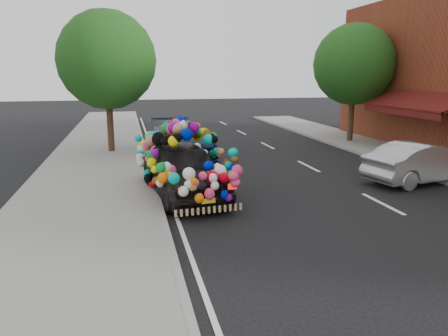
% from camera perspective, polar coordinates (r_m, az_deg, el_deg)
% --- Properties ---
extents(ground, '(100.00, 100.00, 0.00)m').
position_cam_1_polar(ground, '(11.19, 4.11, -5.85)').
color(ground, black).
rests_on(ground, ground).
extents(sidewalk, '(4.00, 60.00, 0.12)m').
position_cam_1_polar(sidewalk, '(10.80, -18.47, -6.82)').
color(sidewalk, gray).
rests_on(sidewalk, ground).
extents(kerb, '(0.15, 60.00, 0.13)m').
position_cam_1_polar(kerb, '(10.76, -8.04, -6.33)').
color(kerb, gray).
rests_on(kerb, ground).
extents(lane_markings, '(6.00, 50.00, 0.01)m').
position_cam_1_polar(lane_markings, '(12.66, 19.97, -4.39)').
color(lane_markings, silver).
rests_on(lane_markings, ground).
extents(tree_near_sidewalk, '(4.20, 4.20, 6.13)m').
position_cam_1_polar(tree_near_sidewalk, '(19.70, -15.07, 13.46)').
color(tree_near_sidewalk, '#332114').
rests_on(tree_near_sidewalk, ground).
extents(tree_far_b, '(4.00, 4.00, 5.90)m').
position_cam_1_polar(tree_far_b, '(23.03, 16.63, 12.82)').
color(tree_far_b, '#332114').
rests_on(tree_far_b, ground).
extents(plush_art_car, '(2.77, 4.97, 2.19)m').
position_cam_1_polar(plush_art_car, '(12.49, -5.31, 1.39)').
color(plush_art_car, black).
rests_on(plush_art_car, ground).
extents(navy_sedan, '(2.57, 5.30, 1.49)m').
position_cam_1_polar(navy_sedan, '(18.49, -5.65, 3.72)').
color(navy_sedan, black).
rests_on(navy_sedan, ground).
extents(silver_hatchback, '(4.20, 2.21, 1.32)m').
position_cam_1_polar(silver_hatchback, '(15.46, 24.50, 0.66)').
color(silver_hatchback, '#A0A2A7').
rests_on(silver_hatchback, ground).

